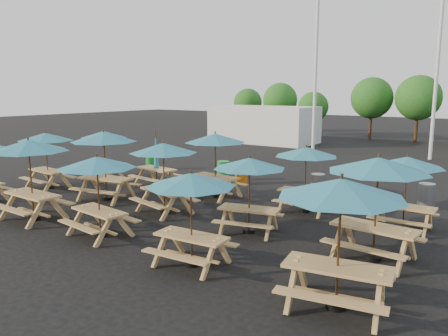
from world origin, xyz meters
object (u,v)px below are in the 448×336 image
Objects in this scene: picnic_unit_1 at (46,140)px; picnic_unit_13 at (378,170)px; picnic_unit_6 at (97,167)px; waste_bin_3 at (317,185)px; picnic_unit_8 at (215,142)px; waste_bin_0 at (151,161)px; picnic_unit_12 at (341,195)px; picnic_unit_2 at (104,137)px; picnic_unit_4 at (104,141)px; picnic_unit_5 at (156,164)px; picnic_unit_11 at (306,155)px; picnic_unit_10 at (249,167)px; waste_bin_2 at (241,174)px; waste_bin_1 at (223,171)px; picnic_unit_9 at (191,185)px; picnic_unit_14 at (407,166)px; picnic_unit_3 at (29,150)px; waste_bin_4 at (426,196)px; picnic_unit_7 at (163,152)px.

picnic_unit_1 is 13.26m from picnic_unit_13.
picnic_unit_6 is 8.53m from waste_bin_3.
waste_bin_0 is at bearing 160.85° from picnic_unit_8.
picnic_unit_12 is (13.42, -2.81, 0.13)m from picnic_unit_1.
picnic_unit_4 reaches higher than picnic_unit_2.
picnic_unit_12 is (10.02, -5.63, 1.16)m from picnic_unit_5.
picnic_unit_8 is 8.90m from picnic_unit_12.
picnic_unit_12 is at bearing -28.00° from picnic_unit_4.
picnic_unit_8 reaches higher than picnic_unit_11.
waste_bin_3 is at bearing 77.66° from picnic_unit_10.
waste_bin_2 is (-7.45, 8.16, -1.71)m from picnic_unit_12.
waste_bin_1 is 1.00× the size of waste_bin_3.
picnic_unit_5 is at bearing 134.71° from picnic_unit_9.
picnic_unit_14 is 9.00m from waste_bin_1.
picnic_unit_4 reaches higher than picnic_unit_12.
picnic_unit_12 is at bearing -32.69° from waste_bin_0.
picnic_unit_3 is 13.00m from waste_bin_4.
picnic_unit_4 is 7.17m from picnic_unit_11.
picnic_unit_11 is 4.50m from waste_bin_4.
picnic_unit_12 is 12.11m from waste_bin_1.
picnic_unit_7 is at bearing 163.69° from picnic_unit_10.
picnic_unit_9 is (6.32, 0.06, -0.30)m from picnic_unit_3.
picnic_unit_13 reaches higher than picnic_unit_10.
picnic_unit_14 is (9.76, 2.63, -0.32)m from picnic_unit_4.
picnic_unit_8 reaches higher than picnic_unit_6.
picnic_unit_11 is 10.33m from waste_bin_0.
picnic_unit_8 is 7.02m from waste_bin_0.
picnic_unit_12 reaches higher than picnic_unit_2.
picnic_unit_1 is 4.66m from picnic_unit_3.
waste_bin_0 is (-9.83, 2.78, -1.47)m from picnic_unit_11.
waste_bin_1 is at bearing 64.51° from picnic_unit_4.
picnic_unit_3 is at bearing -47.39° from picnic_unit_2.
picnic_unit_10 is (3.16, 2.65, -0.07)m from picnic_unit_6.
picnic_unit_12 is at bearing -44.37° from waste_bin_1.
picnic_unit_4 is at bearing 5.11° from picnic_unit_1.
waste_bin_2 is at bearing 147.08° from picnic_unit_13.
picnic_unit_3 is 11.11m from picnic_unit_14.
picnic_unit_14 is 3.29m from waste_bin_4.
picnic_unit_11 is 2.56× the size of waste_bin_2.
picnic_unit_4 is 9.76m from picnic_unit_13.
picnic_unit_3 is at bearing -150.86° from picnic_unit_14.
picnic_unit_11 is 4.28m from picnic_unit_13.
picnic_unit_3 reaches higher than picnic_unit_12.
waste_bin_1 is at bearing 108.33° from picnic_unit_6.
waste_bin_4 is at bearing 22.93° from picnic_unit_5.
picnic_unit_3 is at bearing -97.97° from waste_bin_1.
picnic_unit_3 reaches higher than picnic_unit_11.
picnic_unit_11 is (3.64, 0.05, -0.21)m from picnic_unit_8.
picnic_unit_3 is 2.94× the size of waste_bin_0.
picnic_unit_11 is at bearing 6.88° from picnic_unit_5.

